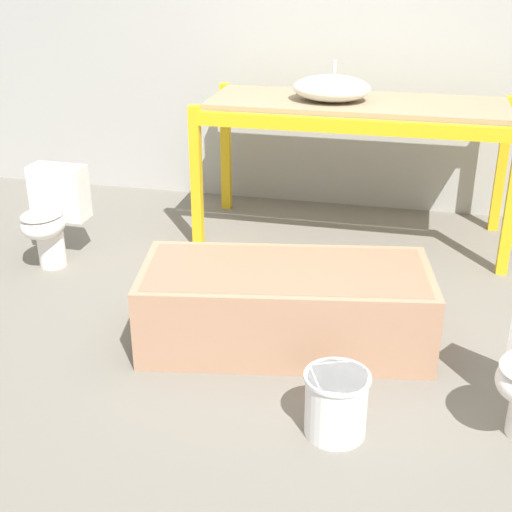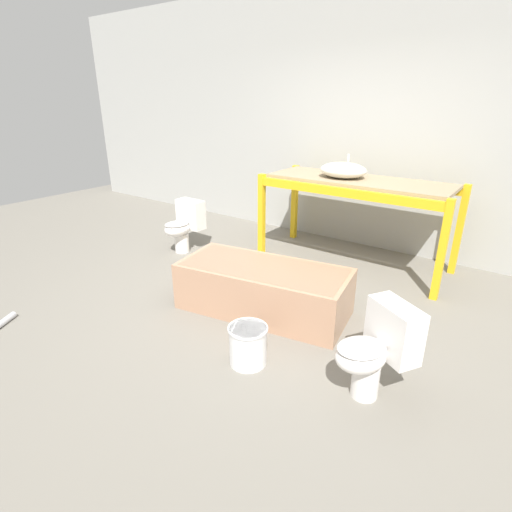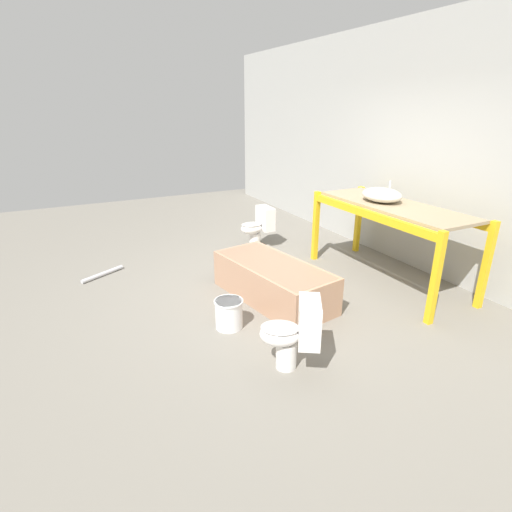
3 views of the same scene
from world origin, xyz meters
TOP-DOWN VIEW (x-y plane):
  - ground_plane at (0.00, 0.00)m, footprint 12.00×12.00m
  - warehouse_wall_rear at (0.00, 2.23)m, footprint 10.80×0.08m
  - shelving_rack at (0.29, 1.51)m, footprint 2.16×0.85m
  - sink_basin at (0.12, 1.46)m, footprint 0.53×0.43m
  - bathtub_main at (0.10, -0.06)m, footprint 1.63×0.92m
  - toilet_near at (1.34, -0.55)m, footprint 0.54×0.60m
  - toilet_far at (-1.61, 0.62)m, footprint 0.38×0.51m
  - bucket_white at (0.47, -0.78)m, footprint 0.30×0.30m
  - loose_pipe at (-1.50, -1.77)m, footprint 0.35×0.57m

SIDE VIEW (x-z plane):
  - ground_plane at x=0.00m, z-range 0.00..0.00m
  - loose_pipe at x=-1.50m, z-range 0.00..0.06m
  - bucket_white at x=0.47m, z-range 0.01..0.31m
  - bathtub_main at x=0.10m, z-range 0.03..0.47m
  - toilet_near at x=1.34m, z-range 0.04..0.68m
  - toilet_far at x=-1.61m, z-range 0.04..0.68m
  - shelving_rack at x=0.29m, z-range 0.37..1.37m
  - sink_basin at x=0.12m, z-range 0.97..1.22m
  - warehouse_wall_rear at x=0.00m, z-range 0.00..3.20m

